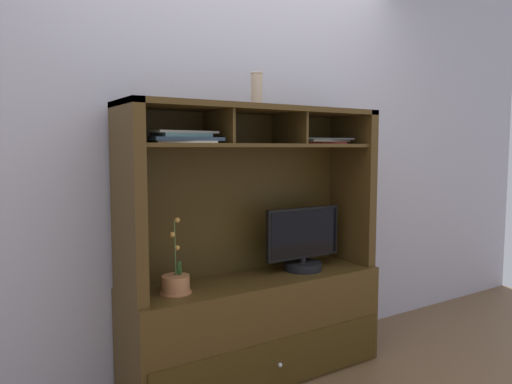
{
  "coord_description": "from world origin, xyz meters",
  "views": [
    {
      "loc": [
        -1.44,
        -2.26,
        1.33
      ],
      "look_at": [
        0.0,
        0.0,
        1.08
      ],
      "focal_mm": 33.31,
      "sensor_mm": 36.0,
      "label": 1
    }
  ],
  "objects": [
    {
      "name": "magazine_stack_left",
      "position": [
        0.5,
        0.02,
        1.37
      ],
      "size": [
        0.38,
        0.24,
        0.04
      ],
      "color": "maroon",
      "rests_on": "media_console"
    },
    {
      "name": "potted_orchid",
      "position": [
        -0.51,
        -0.03,
        0.64
      ],
      "size": [
        0.16,
        0.16,
        0.39
      ],
      "color": "#AF6E43",
      "rests_on": "media_console"
    },
    {
      "name": "ceramic_vase",
      "position": [
        0.0,
        -0.01,
        1.65
      ],
      "size": [
        0.07,
        0.07,
        0.19
      ],
      "color": "tan",
      "rests_on": "media_console"
    },
    {
      "name": "media_console",
      "position": [
        0.0,
        0.01,
        0.47
      ],
      "size": [
        1.54,
        0.48,
        1.56
      ],
      "color": "#422F13",
      "rests_on": "ground"
    },
    {
      "name": "floor_plane",
      "position": [
        0.0,
        0.0,
        -0.01
      ],
      "size": [
        6.0,
        6.0,
        0.02
      ],
      "primitive_type": "cube",
      "color": "brown",
      "rests_on": "ground"
    },
    {
      "name": "back_wall",
      "position": [
        0.0,
        0.26,
        1.4
      ],
      "size": [
        6.0,
        0.02,
        2.8
      ],
      "primitive_type": "cube",
      "color": "#AEACB9",
      "rests_on": "ground"
    },
    {
      "name": "magazine_stack_centre",
      "position": [
        -0.46,
        -0.04,
        1.38
      ],
      "size": [
        0.37,
        0.23,
        0.06
      ],
      "color": "beige",
      "rests_on": "media_console"
    },
    {
      "name": "tv_monitor",
      "position": [
        0.33,
        -0.01,
        0.75
      ],
      "size": [
        0.53,
        0.23,
        0.38
      ],
      "color": "black",
      "rests_on": "media_console"
    }
  ]
}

